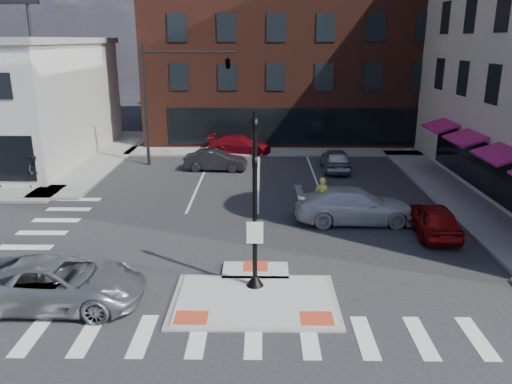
{
  "coord_description": "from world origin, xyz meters",
  "views": [
    {
      "loc": [
        0.23,
        -14.99,
        8.19
      ],
      "look_at": [
        -0.03,
        5.17,
        2.0
      ],
      "focal_mm": 35.0,
      "sensor_mm": 36.0,
      "label": 1
    }
  ],
  "objects_px": {
    "silver_suv": "(57,283)",
    "pedestrian_a": "(36,171)",
    "bg_car_silver": "(336,159)",
    "cyclist": "(321,207)",
    "bg_car_red": "(240,145)",
    "white_pickup": "(355,205)",
    "bg_car_dark": "(216,160)",
    "red_sedan": "(433,218)"
  },
  "relations": [
    {
      "from": "bg_car_red",
      "to": "white_pickup",
      "type": "bearing_deg",
      "value": -149.53
    },
    {
      "from": "white_pickup",
      "to": "bg_car_red",
      "type": "xyz_separation_m",
      "value": [
        -5.99,
        14.5,
        -0.12
      ]
    },
    {
      "from": "silver_suv",
      "to": "bg_car_silver",
      "type": "bearing_deg",
      "value": -32.2
    },
    {
      "from": "bg_car_silver",
      "to": "cyclist",
      "type": "xyz_separation_m",
      "value": [
        -2.0,
        -9.61,
        0.0
      ]
    },
    {
      "from": "red_sedan",
      "to": "white_pickup",
      "type": "distance_m",
      "value": 3.48
    },
    {
      "from": "bg_car_silver",
      "to": "cyclist",
      "type": "relative_size",
      "value": 1.97
    },
    {
      "from": "red_sedan",
      "to": "pedestrian_a",
      "type": "distance_m",
      "value": 21.23
    },
    {
      "from": "bg_car_red",
      "to": "cyclist",
      "type": "relative_size",
      "value": 2.18
    },
    {
      "from": "bg_car_red",
      "to": "cyclist",
      "type": "height_order",
      "value": "cyclist"
    },
    {
      "from": "bg_car_silver",
      "to": "pedestrian_a",
      "type": "relative_size",
      "value": 2.3
    },
    {
      "from": "white_pickup",
      "to": "bg_car_dark",
      "type": "bearing_deg",
      "value": 36.7
    },
    {
      "from": "bg_car_dark",
      "to": "bg_car_silver",
      "type": "distance_m",
      "value": 7.8
    },
    {
      "from": "white_pickup",
      "to": "bg_car_silver",
      "type": "height_order",
      "value": "white_pickup"
    },
    {
      "from": "red_sedan",
      "to": "bg_car_silver",
      "type": "height_order",
      "value": "bg_car_silver"
    },
    {
      "from": "silver_suv",
      "to": "cyclist",
      "type": "distance_m",
      "value": 12.1
    },
    {
      "from": "bg_car_red",
      "to": "cyclist",
      "type": "distance_m",
      "value": 15.17
    },
    {
      "from": "white_pickup",
      "to": "bg_car_dark",
      "type": "xyz_separation_m",
      "value": [
        -7.33,
        9.51,
        -0.14
      ]
    },
    {
      "from": "white_pickup",
      "to": "bg_car_silver",
      "type": "distance_m",
      "value": 9.62
    },
    {
      "from": "silver_suv",
      "to": "cyclist",
      "type": "relative_size",
      "value": 2.58
    },
    {
      "from": "bg_car_silver",
      "to": "bg_car_red",
      "type": "height_order",
      "value": "bg_car_silver"
    },
    {
      "from": "silver_suv",
      "to": "pedestrian_a",
      "type": "distance_m",
      "value": 14.21
    },
    {
      "from": "silver_suv",
      "to": "red_sedan",
      "type": "relative_size",
      "value": 1.34
    },
    {
      "from": "red_sedan",
      "to": "white_pickup",
      "type": "xyz_separation_m",
      "value": [
        -3.16,
        1.45,
        0.1
      ]
    },
    {
      "from": "bg_car_silver",
      "to": "pedestrian_a",
      "type": "xyz_separation_m",
      "value": [
        -17.53,
        -4.61,
        0.35
      ]
    },
    {
      "from": "bg_car_dark",
      "to": "bg_car_silver",
      "type": "height_order",
      "value": "bg_car_silver"
    },
    {
      "from": "silver_suv",
      "to": "cyclist",
      "type": "height_order",
      "value": "cyclist"
    },
    {
      "from": "silver_suv",
      "to": "red_sedan",
      "type": "height_order",
      "value": "silver_suv"
    },
    {
      "from": "red_sedan",
      "to": "silver_suv",
      "type": "bearing_deg",
      "value": 26.44
    },
    {
      "from": "bg_car_dark",
      "to": "cyclist",
      "type": "bearing_deg",
      "value": -144.97
    },
    {
      "from": "pedestrian_a",
      "to": "cyclist",
      "type": "bearing_deg",
      "value": -20.27
    },
    {
      "from": "red_sedan",
      "to": "cyclist",
      "type": "xyz_separation_m",
      "value": [
        -4.69,
        1.45,
        0.02
      ]
    },
    {
      "from": "red_sedan",
      "to": "cyclist",
      "type": "relative_size",
      "value": 1.93
    },
    {
      "from": "white_pickup",
      "to": "bg_car_dark",
      "type": "distance_m",
      "value": 12.01
    },
    {
      "from": "white_pickup",
      "to": "bg_car_silver",
      "type": "xyz_separation_m",
      "value": [
        0.46,
        9.61,
        -0.08
      ]
    },
    {
      "from": "red_sedan",
      "to": "pedestrian_a",
      "type": "relative_size",
      "value": 2.25
    },
    {
      "from": "bg_car_red",
      "to": "red_sedan",
      "type": "bearing_deg",
      "value": -142.14
    },
    {
      "from": "bg_car_dark",
      "to": "cyclist",
      "type": "distance_m",
      "value": 11.14
    },
    {
      "from": "white_pickup",
      "to": "red_sedan",
      "type": "bearing_deg",
      "value": -115.66
    },
    {
      "from": "bg_car_dark",
      "to": "bg_car_red",
      "type": "xyz_separation_m",
      "value": [
        1.34,
        4.99,
        0.01
      ]
    },
    {
      "from": "white_pickup",
      "to": "bg_car_dark",
      "type": "relative_size",
      "value": 1.37
    },
    {
      "from": "cyclist",
      "to": "pedestrian_a",
      "type": "height_order",
      "value": "cyclist"
    },
    {
      "from": "white_pickup",
      "to": "pedestrian_a",
      "type": "relative_size",
      "value": 2.99
    }
  ]
}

